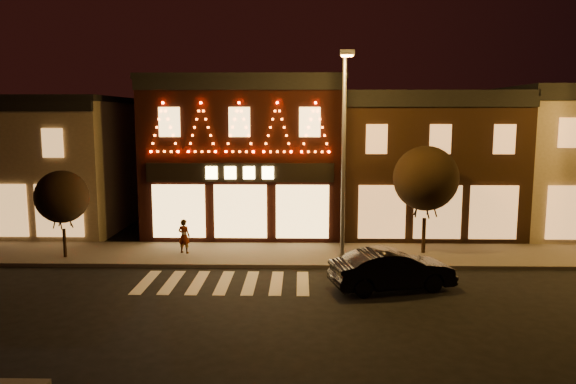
{
  "coord_description": "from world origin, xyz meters",
  "views": [
    {
      "loc": [
        2.89,
        -16.07,
        6.36
      ],
      "look_at": [
        2.44,
        4.0,
        3.5
      ],
      "focal_mm": 34.12,
      "sensor_mm": 36.0,
      "label": 1
    }
  ],
  "objects": [
    {
      "name": "ground",
      "position": [
        0.0,
        0.0,
        0.0
      ],
      "size": [
        120.0,
        120.0,
        0.0
      ],
      "primitive_type": "plane",
      "color": "black",
      "rests_on": "ground"
    },
    {
      "name": "sidewalk_far",
      "position": [
        2.0,
        8.0,
        0.07
      ],
      "size": [
        44.0,
        4.0,
        0.15
      ],
      "primitive_type": "cube",
      "color": "#47423D",
      "rests_on": "ground"
    },
    {
      "name": "building_left",
      "position": [
        -13.0,
        13.99,
        3.66
      ],
      "size": [
        12.2,
        8.28,
        7.3
      ],
      "color": "#796E56",
      "rests_on": "ground"
    },
    {
      "name": "building_pulp",
      "position": [
        0.0,
        13.98,
        4.16
      ],
      "size": [
        10.2,
        8.34,
        8.3
      ],
      "color": "black",
      "rests_on": "ground"
    },
    {
      "name": "building_right_a",
      "position": [
        9.5,
        13.99,
        3.76
      ],
      "size": [
        9.2,
        8.28,
        7.5
      ],
      "color": "#362013",
      "rests_on": "ground"
    },
    {
      "name": "streetlamp_mid",
      "position": [
        4.68,
        6.34,
        5.23
      ],
      "size": [
        0.55,
        1.98,
        8.66
      ],
      "rotation": [
        0.0,
        0.0,
        0.03
      ],
      "color": "#59595E",
      "rests_on": "sidewalk_far"
    },
    {
      "name": "tree_left",
      "position": [
        -7.44,
        7.11,
        2.82
      ],
      "size": [
        2.28,
        2.28,
        3.82
      ],
      "rotation": [
        0.0,
        0.0,
        0.19
      ],
      "color": "black",
      "rests_on": "sidewalk_far"
    },
    {
      "name": "tree_right",
      "position": [
        8.48,
        8.22,
        3.54
      ],
      "size": [
        2.89,
        2.89,
        4.84
      ],
      "rotation": [
        0.0,
        0.0,
        0.09
      ],
      "color": "black",
      "rests_on": "sidewalk_far"
    },
    {
      "name": "dark_sedan",
      "position": [
        6.26,
        3.35,
        0.74
      ],
      "size": [
        4.74,
        2.62,
        1.48
      ],
      "primitive_type": "imported",
      "rotation": [
        0.0,
        0.0,
        1.82
      ],
      "color": "black",
      "rests_on": "ground"
    },
    {
      "name": "pedestrian",
      "position": [
        -2.33,
        7.88,
        0.93
      ],
      "size": [
        0.65,
        0.53,
        1.56
      ],
      "primitive_type": "imported",
      "rotation": [
        0.0,
        0.0,
        2.84
      ],
      "color": "gray",
      "rests_on": "sidewalk_far"
    }
  ]
}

